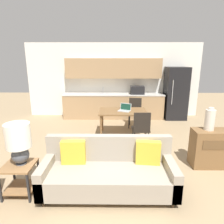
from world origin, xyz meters
name	(u,v)px	position (x,y,z in m)	size (l,w,h in m)	color
ground_plane	(112,190)	(0.00, 0.00, 0.00)	(20.00, 20.00, 0.00)	#9E8460
wall_back	(113,80)	(-0.01, 4.63, 1.35)	(6.40, 0.07, 2.70)	silver
kitchen_counter	(114,95)	(0.01, 4.33, 0.84)	(3.64, 0.65, 2.15)	tan
refrigerator	(176,93)	(2.24, 4.23, 0.93)	(0.75, 0.74, 1.86)	black
dining_table	(123,113)	(0.27, 2.48, 0.66)	(1.30, 0.85, 0.73)	brown
couch	(109,171)	(-0.06, 0.02, 0.34)	(2.12, 0.80, 0.87)	#3D2D1E
side_table	(20,174)	(-1.47, -0.10, 0.35)	(0.47, 0.47, 0.51)	olive
table_lamp	(19,141)	(-1.44, -0.07, 0.90)	(0.38, 0.38, 0.67)	#4C515B
credenza	(221,148)	(2.18, 0.81, 0.38)	(1.16, 0.40, 0.77)	brown
vase	(210,120)	(1.90, 0.84, 0.98)	(0.19, 0.19, 0.45)	beige
dining_chair_near_right	(141,128)	(0.69, 1.71, 0.50)	(0.43, 0.43, 0.91)	black
dining_chair_far_right	(135,111)	(0.70, 3.29, 0.50)	(0.47, 0.47, 0.91)	black
laptop	(125,109)	(0.33, 2.48, 0.78)	(0.40, 0.36, 0.20)	#B7BABC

